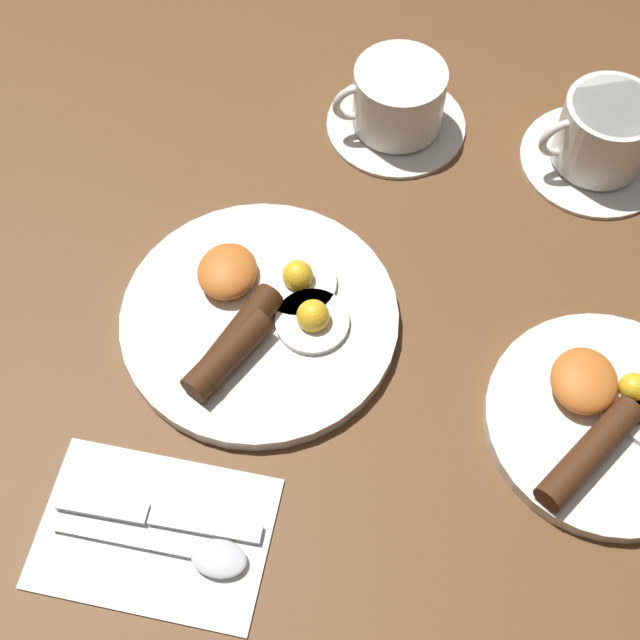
# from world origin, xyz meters

# --- Properties ---
(ground_plane) EXTENTS (3.00, 3.00, 0.00)m
(ground_plane) POSITION_xyz_m (0.00, 0.00, 0.00)
(ground_plane) COLOR brown
(breakfast_plate_near) EXTENTS (0.25, 0.25, 0.04)m
(breakfast_plate_near) POSITION_xyz_m (0.00, -0.00, 0.01)
(breakfast_plate_near) COLOR silver
(breakfast_plate_near) RESTS_ON ground_plane
(breakfast_plate_far) EXTENTS (0.21, 0.21, 0.04)m
(breakfast_plate_far) POSITION_xyz_m (0.04, 0.31, 0.01)
(breakfast_plate_far) COLOR silver
(breakfast_plate_far) RESTS_ON ground_plane
(teacup_near) EXTENTS (0.15, 0.15, 0.08)m
(teacup_near) POSITION_xyz_m (-0.26, 0.09, 0.03)
(teacup_near) COLOR silver
(teacup_near) RESTS_ON ground_plane
(teacup_far) EXTENTS (0.15, 0.15, 0.08)m
(teacup_far) POSITION_xyz_m (-0.25, 0.29, 0.04)
(teacup_far) COLOR silver
(teacup_far) RESTS_ON ground_plane
(napkin) EXTENTS (0.13, 0.19, 0.01)m
(napkin) POSITION_xyz_m (0.21, -0.04, 0.00)
(napkin) COLOR white
(napkin) RESTS_ON ground_plane
(knife) EXTENTS (0.02, 0.17, 0.01)m
(knife) POSITION_xyz_m (0.20, -0.05, 0.01)
(knife) COLOR silver
(knife) RESTS_ON napkin
(spoon) EXTENTS (0.03, 0.16, 0.01)m
(spoon) POSITION_xyz_m (0.22, -0.00, 0.01)
(spoon) COLOR silver
(spoon) RESTS_ON napkin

